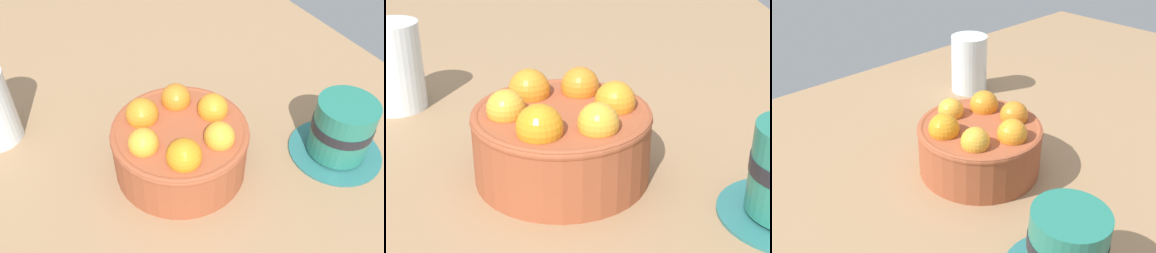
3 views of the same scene
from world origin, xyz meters
The scene contains 4 objects.
ground_plane centered at (0.00, 0.00, -2.28)cm, with size 152.73×81.44×4.57cm, color #997551.
terracotta_bowl centered at (0.01, 0.01, 4.18)cm, with size 16.47×16.47×9.22cm.
coffee_cup centered at (-7.41, -18.97, 3.88)cm, with size 11.96×11.96×8.25cm.
water_glass centered at (16.70, 19.34, 5.19)cm, with size 6.54×6.54×10.37cm, color silver.
Camera 3 is at (-34.67, -33.74, 34.20)cm, focal length 40.04 mm.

